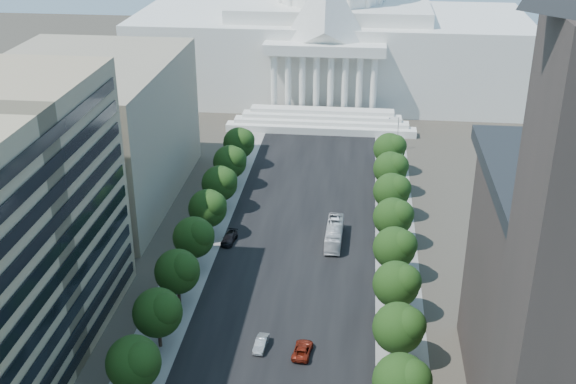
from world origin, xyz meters
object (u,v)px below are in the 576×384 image
(car_red, at_px, (303,350))
(city_bus, at_px, (334,234))
(car_silver, at_px, (261,344))
(car_dark_b, at_px, (229,238))

(car_red, xyz_separation_m, city_bus, (2.93, 36.02, 1.00))
(car_silver, xyz_separation_m, car_red, (6.46, -0.84, -0.01))
(car_red, distance_m, city_bus, 36.15)
(car_silver, distance_m, city_bus, 36.42)
(city_bus, bearing_deg, car_red, -93.71)
(car_red, bearing_deg, city_bus, -88.79)
(car_red, distance_m, car_dark_b, 37.85)
(car_silver, bearing_deg, city_bus, 80.82)
(car_silver, bearing_deg, car_dark_b, 114.36)
(car_silver, height_order, car_red, car_silver)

